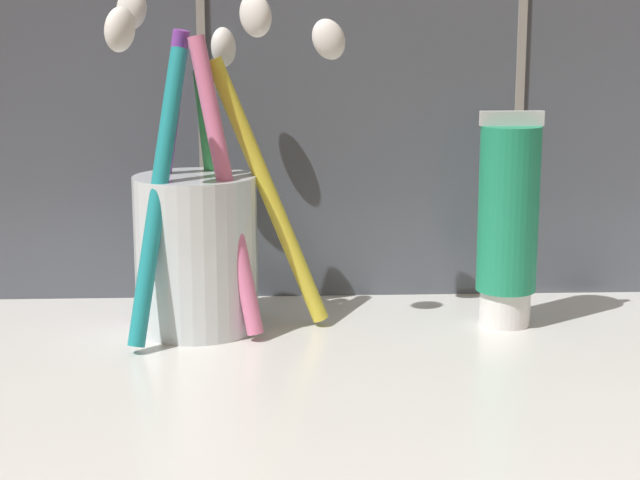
% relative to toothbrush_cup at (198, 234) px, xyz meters
% --- Properties ---
extents(sink_counter, '(0.76, 0.30, 0.02)m').
position_rel_toothbrush_cup_xyz_m(sink_counter, '(0.17, -0.08, -0.06)').
color(sink_counter, silver).
rests_on(sink_counter, ground).
extents(toothbrush_cup, '(0.13, 0.11, 0.19)m').
position_rel_toothbrush_cup_xyz_m(toothbrush_cup, '(0.00, 0.00, 0.00)').
color(toothbrush_cup, silver).
rests_on(toothbrush_cup, sink_counter).
extents(toothpaste_tube, '(0.03, 0.03, 0.12)m').
position_rel_toothbrush_cup_xyz_m(toothpaste_tube, '(0.17, 0.00, 0.00)').
color(toothpaste_tube, white).
rests_on(toothpaste_tube, sink_counter).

